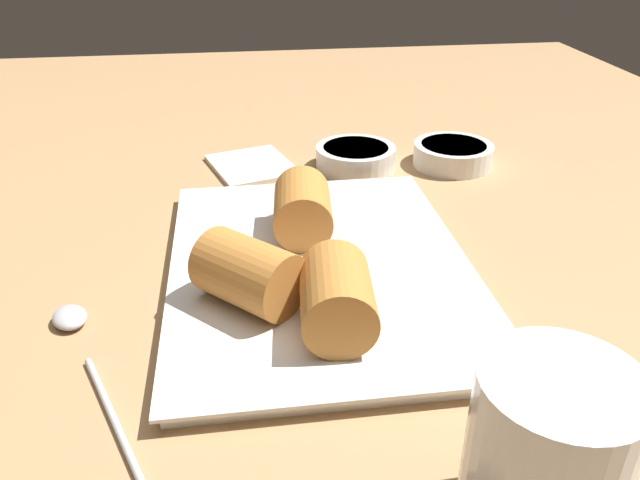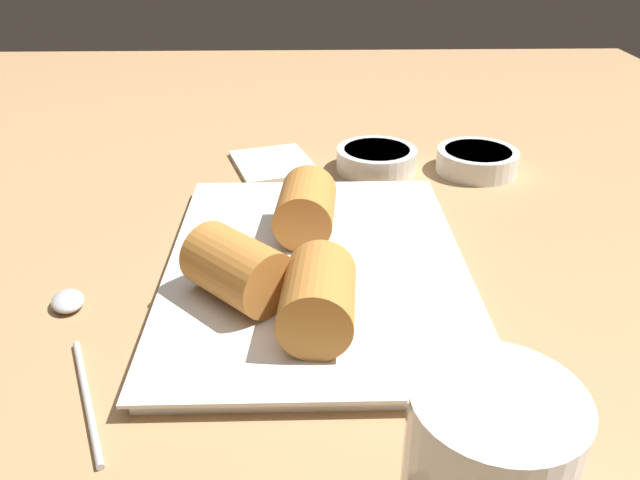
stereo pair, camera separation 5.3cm
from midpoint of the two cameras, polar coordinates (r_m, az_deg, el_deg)
table_surface at (r=58.82cm, az=1.63°, el=-2.54°), size 180.00×140.00×2.00cm
serving_plate at (r=55.22cm, az=2.76°, el=-2.71°), size 34.86×26.09×1.50cm
roll_front_left at (r=58.64cm, az=1.24°, el=3.15°), size 8.95×6.10×5.39cm
roll_front_right at (r=49.03cm, az=-4.56°, el=-2.51°), size 9.31×9.32×5.39cm
roll_back_left at (r=45.66cm, az=3.58°, el=-5.07°), size 8.94×6.09×5.39cm
dipping_bowl_near at (r=77.54cm, az=7.38°, el=7.36°), size 9.81×9.81×2.75cm
dipping_bowl_far at (r=79.64cm, az=16.26°, el=7.01°), size 9.81×9.81×2.75cm
spoon at (r=51.89cm, az=-18.77°, el=-7.08°), size 19.11×9.49×1.17cm
napkin at (r=78.63cm, az=-2.13°, el=6.95°), size 12.96×11.90×0.60cm
drinking_glass at (r=33.60cm, az=20.09°, el=-20.06°), size 7.99×7.99×10.52cm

